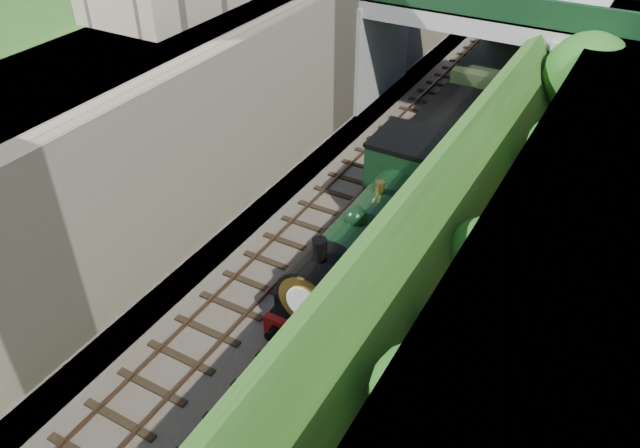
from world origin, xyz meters
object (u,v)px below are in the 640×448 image
at_px(road_bridge, 495,44).
at_px(tender, 448,146).
at_px(locomotive, 375,228).
at_px(tree, 591,80).

xyz_separation_m(road_bridge, tender, (0.26, -6.42, -2.46)).
height_order(road_bridge, tender, road_bridge).
distance_m(locomotive, tender, 7.37).
height_order(tree, locomotive, tree).
relative_size(road_bridge, locomotive, 1.56).
bearing_deg(locomotive, tree, 64.89).
height_order(road_bridge, tree, road_bridge).
relative_size(road_bridge, tree, 2.42).
bearing_deg(tree, road_bridge, 143.13).
distance_m(road_bridge, tender, 6.88).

